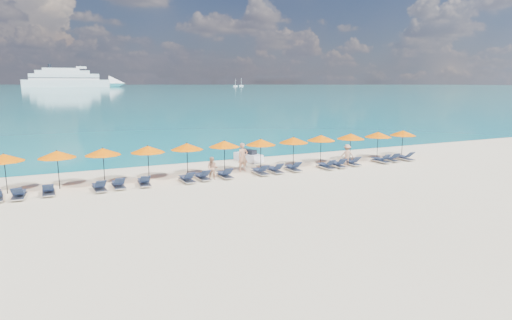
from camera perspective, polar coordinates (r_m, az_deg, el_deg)
name	(u,v)px	position (r m, az deg, el deg)	size (l,w,h in m)	color
ground	(278,189)	(24.68, 2.90, -3.88)	(1400.00, 1400.00, 0.00)	beige
sea	(67,86)	(681.34, -23.87, 8.97)	(1600.00, 1300.00, 0.01)	#1FA9B2
cruise_ship	(76,80)	(571.89, -22.89, 9.79)	(116.70, 22.29, 32.34)	silver
sailboat_near	(235,86)	(594.04, -2.77, 9.86)	(5.93, 1.98, 10.87)	silver
sailboat_far	(241,85)	(642.89, -1.98, 9.92)	(6.54, 2.18, 11.99)	silver
jetski	(249,157)	(33.13, -1.00, 0.46)	(1.60, 2.69, 0.90)	white
beachgoer_a	(243,157)	(29.29, -1.76, 0.36)	(0.72, 0.47, 1.97)	tan
beachgoer_b	(212,168)	(27.00, -5.83, -1.10)	(0.71, 0.41, 1.45)	tan
beachgoer_c	(347,155)	(32.31, 12.04, 0.70)	(1.00, 0.46, 1.54)	tan
umbrella_0	(4,158)	(26.93, -30.59, 0.26)	(2.10, 2.10, 2.28)	black
umbrella_1	(57,154)	(26.78, -25.01, 0.68)	(2.10, 2.10, 2.28)	black
umbrella_2	(103,152)	(26.79, -19.74, 1.05)	(2.10, 2.10, 2.28)	black
umbrella_3	(148,149)	(26.97, -14.23, 1.40)	(2.10, 2.10, 2.28)	black
umbrella_4	(187,146)	(27.62, -9.20, 1.80)	(2.10, 2.10, 2.28)	black
umbrella_5	(224,144)	(28.49, -4.25, 2.16)	(2.10, 2.10, 2.28)	black
umbrella_6	(261,142)	(29.28, 0.64, 2.41)	(2.10, 2.10, 2.28)	black
umbrella_7	(294,140)	(30.40, 5.04, 2.67)	(2.10, 2.10, 2.28)	black
umbrella_8	(321,138)	(31.80, 8.67, 2.93)	(2.10, 2.10, 2.28)	black
umbrella_9	(351,136)	(33.18, 12.51, 3.10)	(2.10, 2.10, 2.28)	black
umbrella_10	(378,135)	(34.82, 15.97, 3.28)	(2.10, 2.10, 2.28)	black
umbrella_11	(403,133)	(36.49, 19.00, 3.42)	(2.10, 2.10, 2.28)	black
lounger_1	(19,195)	(25.78, -29.07, -4.04)	(0.70, 1.73, 0.66)	silver
lounger_2	(48,191)	(25.91, -25.95, -3.71)	(0.67, 1.72, 0.66)	silver
lounger_3	(99,187)	(25.70, -20.17, -3.40)	(0.77, 1.75, 0.66)	silver
lounger_4	(118,184)	(25.98, -17.86, -3.12)	(0.68, 1.72, 0.66)	silver
lounger_5	(144,182)	(26.17, -14.69, -2.86)	(0.68, 1.72, 0.66)	silver
lounger_6	(187,179)	(26.53, -9.20, -2.47)	(0.73, 1.74, 0.66)	silver
lounger_7	(202,176)	(27.03, -7.17, -2.18)	(0.74, 1.74, 0.66)	silver
lounger_8	(225,174)	(27.44, -4.16, -1.94)	(0.67, 1.72, 0.66)	silver
lounger_9	(260,171)	(28.34, 0.57, -1.52)	(0.67, 1.72, 0.66)	silver
lounger_10	(275,170)	(28.91, 2.54, -1.29)	(0.63, 1.70, 0.66)	silver
lounger_11	(293,168)	(29.63, 4.97, -1.03)	(0.65, 1.71, 0.66)	silver
lounger_12	(326,166)	(30.64, 9.33, -0.75)	(0.66, 1.71, 0.66)	silver
lounger_13	(338,164)	(31.29, 10.90, -0.57)	(0.79, 1.75, 0.66)	silver
lounger_14	(352,162)	(32.31, 12.69, -0.29)	(0.75, 1.74, 0.66)	silver
lounger_15	(381,160)	(33.89, 16.32, 0.03)	(0.68, 1.72, 0.66)	silver
lounger_16	(391,159)	(34.64, 17.55, 0.18)	(0.79, 1.75, 0.66)	silver
lounger_17	(405,157)	(35.55, 19.23, 0.34)	(0.63, 1.71, 0.66)	silver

